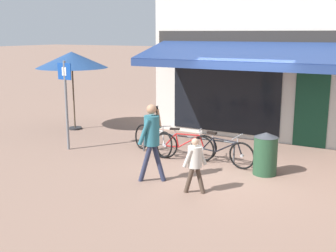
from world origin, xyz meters
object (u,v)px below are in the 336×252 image
at_px(bicycle_black, 221,151).
at_px(cafe_parasol, 72,60).
at_px(bicycle_silver, 153,139).
at_px(pedestrian_adult, 152,134).
at_px(litter_bin, 265,153).
at_px(pedestrian_child, 195,160).
at_px(bicycle_red, 184,146).
at_px(parking_sign, 66,96).

xyz_separation_m(bicycle_black, cafe_parasol, (-5.72, 1.36, 1.92)).
bearing_deg(cafe_parasol, bicycle_black, -13.41).
distance_m(bicycle_silver, pedestrian_adult, 2.30).
xyz_separation_m(bicycle_silver, litter_bin, (3.12, -0.31, 0.12)).
bearing_deg(litter_bin, pedestrian_adult, -141.75).
relative_size(bicycle_silver, litter_bin, 1.65).
bearing_deg(bicycle_black, pedestrian_child, -77.04).
bearing_deg(bicycle_red, pedestrian_adult, -102.79).
distance_m(pedestrian_adult, pedestrian_child, 1.17).
distance_m(bicycle_black, pedestrian_child, 1.98).
bearing_deg(bicycle_silver, bicycle_black, 21.15).
xyz_separation_m(bicycle_red, bicycle_black, (1.01, -0.01, 0.00)).
relative_size(bicycle_red, cafe_parasol, 0.63).
bearing_deg(pedestrian_adult, cafe_parasol, 139.43).
bearing_deg(pedestrian_adult, pedestrian_child, -17.66).
distance_m(bicycle_silver, parking_sign, 2.60).
relative_size(bicycle_silver, pedestrian_child, 1.41).
height_order(bicycle_silver, cafe_parasol, cafe_parasol).
bearing_deg(bicycle_red, cafe_parasol, 147.95).
height_order(bicycle_silver, litter_bin, litter_bin).
height_order(bicycle_red, pedestrian_adult, pedestrian_adult).
relative_size(pedestrian_adult, parking_sign, 0.70).
bearing_deg(parking_sign, bicycle_red, 11.83).
relative_size(bicycle_silver, parking_sign, 0.67).
bearing_deg(cafe_parasol, parking_sign, -53.43).
bearing_deg(bicycle_silver, cafe_parasol, -172.68).
distance_m(bicycle_red, parking_sign, 3.46).
height_order(bicycle_silver, pedestrian_child, pedestrian_child).
bearing_deg(litter_bin, bicycle_black, 171.77).
bearing_deg(pedestrian_adult, litter_bin, 30.60).
xyz_separation_m(pedestrian_child, parking_sign, (-4.40, 1.28, 0.80)).
bearing_deg(bicycle_black, pedestrian_adult, -110.00).
xyz_separation_m(bicycle_red, litter_bin, (2.12, -0.17, 0.13)).
xyz_separation_m(bicycle_silver, pedestrian_child, (2.20, -2.09, 0.31)).
xyz_separation_m(bicycle_black, pedestrian_adult, (-0.91, -1.75, 0.69)).
bearing_deg(bicycle_red, litter_bin, -20.54).
relative_size(bicycle_black, parking_sign, 0.71).
xyz_separation_m(bicycle_red, pedestrian_child, (1.20, -1.95, 0.32)).
bearing_deg(pedestrian_adult, bicycle_red, 85.56).
bearing_deg(bicycle_silver, pedestrian_adult, -34.55).
xyz_separation_m(pedestrian_adult, litter_bin, (2.02, 1.59, -0.56)).
bearing_deg(bicycle_red, pedestrian_child, -74.51).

